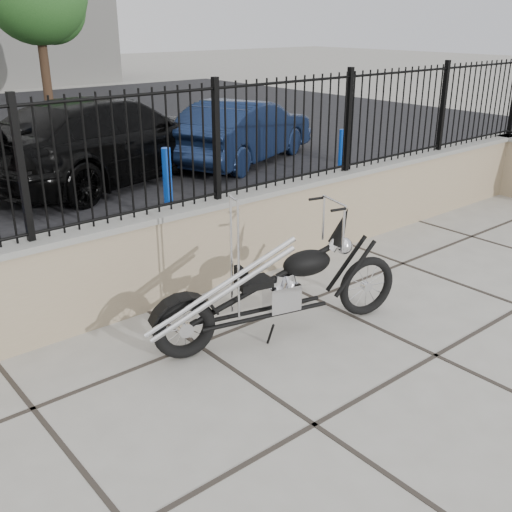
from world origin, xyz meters
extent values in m
plane|color=#99968E|center=(0.00, 0.00, 0.00)|extent=(90.00, 90.00, 0.00)
cube|color=gray|center=(0.00, 2.50, 0.48)|extent=(14.00, 0.36, 0.96)
cube|color=black|center=(0.00, 2.50, 1.56)|extent=(14.00, 0.08, 1.20)
imported|color=black|center=(2.19, 7.38, 0.75)|extent=(5.56, 3.54, 1.50)
imported|color=#0F1C3A|center=(4.96, 7.02, 0.63)|extent=(4.04, 2.66, 1.26)
cylinder|color=#0D3BCB|center=(1.69, 4.65, 0.54)|extent=(0.15, 0.15, 1.08)
cylinder|color=#0C28BA|center=(5.52, 4.85, 0.44)|extent=(0.13, 0.13, 0.89)
cylinder|color=#382619|center=(4.86, 16.86, 1.44)|extent=(0.29, 0.29, 2.87)
camera|label=1|loc=(-2.62, -2.48, 2.75)|focal=42.00mm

